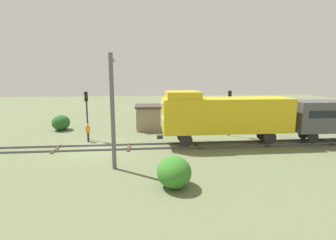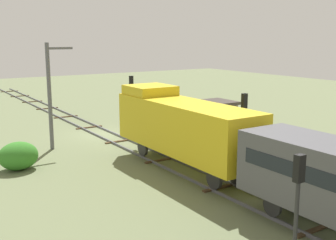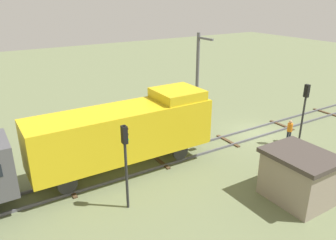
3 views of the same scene
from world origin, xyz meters
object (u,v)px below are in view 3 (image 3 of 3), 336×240
traffic_signal_mid (126,153)px  relay_hut (298,176)px  catenary_mast (198,75)px  locomotive (126,130)px  worker_near_track (290,129)px  traffic_signal_near (305,104)px

traffic_signal_mid → relay_hut: (-4.10, -8.02, -1.77)m
traffic_signal_mid → catenary_mast: 13.50m
locomotive → relay_hut: locomotive is taller
relay_hut → catenary_mast: bearing=-11.7°
worker_near_track → catenary_mast: (7.33, 3.13, 3.00)m
catenary_mast → worker_near_track: bearing=-156.9°
traffic_signal_near → worker_near_track: size_ratio=2.69×
catenary_mast → locomotive: bearing=118.8°
locomotive → relay_hut: bearing=-139.4°
traffic_signal_near → traffic_signal_mid: 13.88m
locomotive → worker_near_track: size_ratio=6.82×
traffic_signal_near → catenary_mast: size_ratio=0.61×
traffic_signal_near → worker_near_track: bearing=11.7°
traffic_signal_near → worker_near_track: 2.32m
relay_hut → traffic_signal_near: bearing=-53.7°
catenary_mast → relay_hut: bearing=168.3°
worker_near_track → catenary_mast: size_ratio=0.23×
worker_near_track → catenary_mast: bearing=-102.1°
locomotive → traffic_signal_mid: 3.78m
locomotive → traffic_signal_mid: locomotive is taller
traffic_signal_mid → locomotive: bearing=-25.1°
traffic_signal_mid → catenary_mast: size_ratio=0.61×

